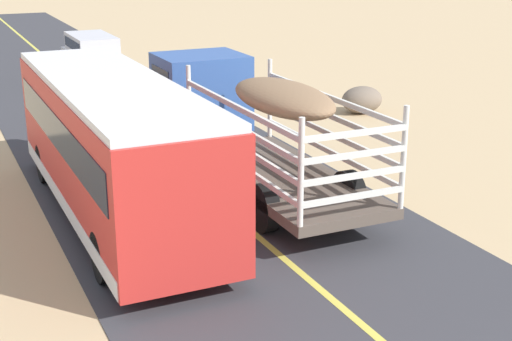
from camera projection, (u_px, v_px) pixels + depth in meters
name	position (u px, v px, depth m)	size (l,w,h in m)	color
livestock_truck	(229.00, 107.00, 20.13)	(2.53, 9.70, 3.02)	#3359A5
bus	(114.00, 145.00, 16.71)	(2.54, 10.00, 3.21)	red
car_far	(92.00, 54.00, 33.55)	(1.90, 4.62, 1.93)	silver
boulder_near_shoulder	(362.00, 100.00, 27.00)	(1.56, 1.23, 0.99)	#756656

